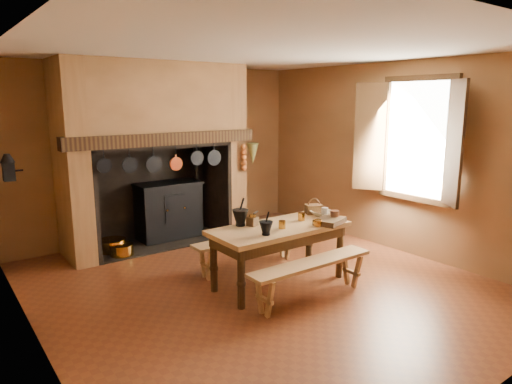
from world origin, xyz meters
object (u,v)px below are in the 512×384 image
bench_front (311,271)px  coffee_grinder (252,220)px  iron_range (169,210)px  work_table (279,235)px  mixing_bowl (322,213)px  wicker_basket (314,209)px

bench_front → coffee_grinder: coffee_grinder is taller
coffee_grinder → bench_front: bearing=-90.3°
iron_range → work_table: size_ratio=0.93×
mixing_bowl → work_table: bearing=-176.5°
coffee_grinder → mixing_bowl: size_ratio=0.61×
iron_range → work_table: iron_range is taller
coffee_grinder → wicker_basket: bearing=-18.5°
coffee_grinder → work_table: bearing=-56.6°
bench_front → mixing_bowl: (0.76, 0.62, 0.43)m
iron_range → mixing_bowl: 2.72m
bench_front → mixing_bowl: 1.07m
iron_range → mixing_bowl: size_ratio=5.64×
work_table → mixing_bowl: mixing_bowl is taller
iron_range → bench_front: iron_range is taller
bench_front → mixing_bowl: bearing=39.3°
iron_range → coffee_grinder: iron_range is taller
iron_range → work_table: bearing=-84.4°
wicker_basket → bench_front: bearing=-109.8°
iron_range → coffee_grinder: (-0.01, -2.35, 0.33)m
work_table → wicker_basket: wicker_basket is taller
mixing_bowl → bench_front: bearing=-140.7°
iron_range → coffee_grinder: 2.37m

